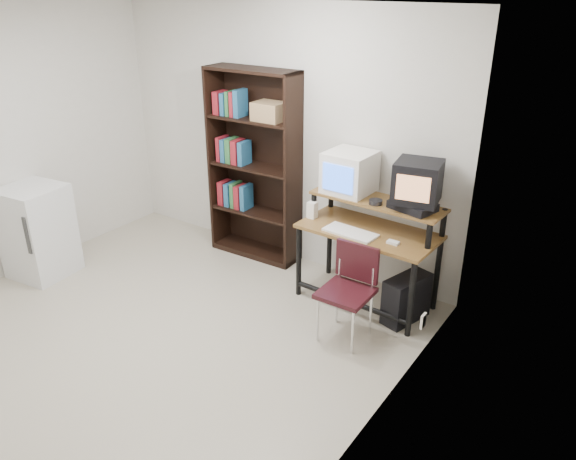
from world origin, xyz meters
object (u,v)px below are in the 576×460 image
Objects in this scene: crt_monitor at (350,173)px; pc_tower at (406,298)px; school_chair at (350,283)px; computer_desk at (370,234)px; crt_tv at (418,182)px; mini_fridge at (38,231)px; bookshelf at (256,164)px.

pc_tower is (0.75, -0.24, -0.95)m from crt_monitor.
school_chair is at bearing -57.17° from crt_monitor.
crt_monitor is (-0.31, 0.15, 0.47)m from computer_desk.
mini_fridge is at bearing -166.88° from crt_tv.
bookshelf reaches higher than pc_tower.
crt_monitor reaches higher than computer_desk.
pc_tower is 2.08m from bookshelf.
school_chair is at bearing -120.32° from crt_tv.
crt_monitor is 0.46× the size of mini_fridge.
mini_fridge is at bearing -148.22° from crt_monitor.
pc_tower is (0.08, -0.18, -1.01)m from crt_tv.
computer_desk is at bearing -23.66° from crt_monitor.
bookshelf is 2.13× the size of mini_fridge.
crt_monitor is 1.07m from school_chair.
bookshelf reaches higher than crt_monitor.
computer_desk is 0.58m from crt_monitor.
bookshelf is at bearing 177.34° from crt_monitor.
computer_desk is 2.89× the size of crt_tv.
bookshelf is (-1.82, 0.14, -0.21)m from crt_tv.
crt_tv reaches higher than school_chair.
crt_tv reaches higher than mini_fridge.
bookshelf reaches higher than crt_tv.
computer_desk reaches higher than mini_fridge.
crt_tv is 0.46× the size of mini_fridge.
crt_tv is at bearing 17.57° from mini_fridge.
crt_monitor is 1.23m from pc_tower.
school_chair is at bearing -28.66° from bookshelf.
crt_monitor is 0.53× the size of school_chair.
computer_desk is at bearing -175.88° from crt_tv.
computer_desk is at bearing 18.59° from mini_fridge.
pc_tower is at bearing -11.29° from bookshelf.
computer_desk is 1.55× the size of school_chair.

